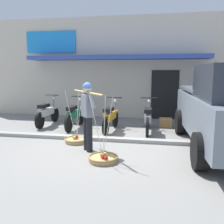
{
  "coord_description": "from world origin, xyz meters",
  "views": [
    {
      "loc": [
        1.55,
        -5.91,
        1.94
      ],
      "look_at": [
        0.35,
        0.6,
        0.85
      ],
      "focal_mm": 39.3,
      "sensor_mm": 36.0,
      "label": 1
    }
  ],
  "objects_px": {
    "motorcycle_third_in_row": "(111,117)",
    "motorcycle_end_of_row": "(148,118)",
    "fruit_basket_right_side": "(76,140)",
    "wooden_crate": "(166,123)",
    "fruit_vendor": "(88,112)",
    "motorcycle_nearest_shop": "(47,113)",
    "fruit_basket_left_side": "(103,158)",
    "motorcycle_second_in_row": "(75,115)"
  },
  "relations": [
    {
      "from": "motorcycle_third_in_row",
      "to": "fruit_basket_right_side",
      "type": "bearing_deg",
      "value": -115.19
    },
    {
      "from": "motorcycle_nearest_shop",
      "to": "motorcycle_third_in_row",
      "type": "bearing_deg",
      "value": -10.08
    },
    {
      "from": "motorcycle_third_in_row",
      "to": "fruit_basket_left_side",
      "type": "bearing_deg",
      "value": -82.6
    },
    {
      "from": "fruit_basket_left_side",
      "to": "motorcycle_second_in_row",
      "type": "height_order",
      "value": "fruit_basket_left_side"
    },
    {
      "from": "fruit_vendor",
      "to": "motorcycle_third_in_row",
      "type": "xyz_separation_m",
      "value": [
        0.17,
        2.12,
        -0.52
      ]
    },
    {
      "from": "fruit_vendor",
      "to": "fruit_basket_left_side",
      "type": "height_order",
      "value": "fruit_vendor"
    },
    {
      "from": "wooden_crate",
      "to": "motorcycle_third_in_row",
      "type": "bearing_deg",
      "value": -153.71
    },
    {
      "from": "motorcycle_end_of_row",
      "to": "wooden_crate",
      "type": "bearing_deg",
      "value": 54.49
    },
    {
      "from": "fruit_basket_right_side",
      "to": "fruit_basket_left_side",
      "type": "bearing_deg",
      "value": -51.02
    },
    {
      "from": "motorcycle_nearest_shop",
      "to": "motorcycle_third_in_row",
      "type": "relative_size",
      "value": 1.0
    },
    {
      "from": "fruit_basket_right_side",
      "to": "motorcycle_second_in_row",
      "type": "height_order",
      "value": "fruit_basket_right_side"
    },
    {
      "from": "fruit_basket_right_side",
      "to": "wooden_crate",
      "type": "height_order",
      "value": "fruit_basket_right_side"
    },
    {
      "from": "wooden_crate",
      "to": "fruit_vendor",
      "type": "bearing_deg",
      "value": -123.26
    },
    {
      "from": "motorcycle_end_of_row",
      "to": "motorcycle_nearest_shop",
      "type": "bearing_deg",
      "value": 174.32
    },
    {
      "from": "fruit_basket_right_side",
      "to": "wooden_crate",
      "type": "distance_m",
      "value": 3.45
    },
    {
      "from": "motorcycle_nearest_shop",
      "to": "motorcycle_end_of_row",
      "type": "relative_size",
      "value": 1.0
    },
    {
      "from": "fruit_basket_right_side",
      "to": "motorcycle_nearest_shop",
      "type": "height_order",
      "value": "fruit_basket_right_side"
    },
    {
      "from": "fruit_basket_left_side",
      "to": "motorcycle_nearest_shop",
      "type": "xyz_separation_m",
      "value": [
        -2.79,
        3.2,
        0.38
      ]
    },
    {
      "from": "fruit_basket_left_side",
      "to": "fruit_basket_right_side",
      "type": "relative_size",
      "value": 1.0
    },
    {
      "from": "fruit_vendor",
      "to": "fruit_basket_right_side",
      "type": "relative_size",
      "value": 1.17
    },
    {
      "from": "fruit_basket_left_side",
      "to": "motorcycle_third_in_row",
      "type": "relative_size",
      "value": 0.8
    },
    {
      "from": "motorcycle_second_in_row",
      "to": "motorcycle_third_in_row",
      "type": "bearing_deg",
      "value": -6.14
    },
    {
      "from": "motorcycle_nearest_shop",
      "to": "wooden_crate",
      "type": "height_order",
      "value": "motorcycle_nearest_shop"
    },
    {
      "from": "fruit_vendor",
      "to": "motorcycle_end_of_row",
      "type": "relative_size",
      "value": 0.93
    },
    {
      "from": "motorcycle_third_in_row",
      "to": "wooden_crate",
      "type": "bearing_deg",
      "value": 26.29
    },
    {
      "from": "motorcycle_nearest_shop",
      "to": "motorcycle_second_in_row",
      "type": "xyz_separation_m",
      "value": [
        1.15,
        -0.29,
        0.0
      ]
    },
    {
      "from": "motorcycle_nearest_shop",
      "to": "motorcycle_second_in_row",
      "type": "bearing_deg",
      "value": -14.37
    },
    {
      "from": "fruit_basket_right_side",
      "to": "motorcycle_end_of_row",
      "type": "relative_size",
      "value": 0.8
    },
    {
      "from": "motorcycle_second_in_row",
      "to": "wooden_crate",
      "type": "distance_m",
      "value": 3.21
    },
    {
      "from": "motorcycle_third_in_row",
      "to": "motorcycle_end_of_row",
      "type": "bearing_deg",
      "value": 3.22
    },
    {
      "from": "fruit_basket_right_side",
      "to": "motorcycle_end_of_row",
      "type": "bearing_deg",
      "value": 38.79
    },
    {
      "from": "wooden_crate",
      "to": "motorcycle_nearest_shop",
      "type": "bearing_deg",
      "value": -173.78
    },
    {
      "from": "fruit_vendor",
      "to": "motorcycle_nearest_shop",
      "type": "xyz_separation_m",
      "value": [
        -2.27,
        2.55,
        -0.52
      ]
    },
    {
      "from": "fruit_vendor",
      "to": "fruit_basket_right_side",
      "type": "xyz_separation_m",
      "value": [
        -0.53,
        0.65,
        -0.9
      ]
    },
    {
      "from": "fruit_basket_left_side",
      "to": "wooden_crate",
      "type": "height_order",
      "value": "fruit_basket_left_side"
    },
    {
      "from": "fruit_vendor",
      "to": "wooden_crate",
      "type": "distance_m",
      "value": 3.7
    },
    {
      "from": "fruit_vendor",
      "to": "wooden_crate",
      "type": "xyz_separation_m",
      "value": [
        1.98,
        3.02,
        -0.82
      ]
    },
    {
      "from": "fruit_basket_right_side",
      "to": "motorcycle_nearest_shop",
      "type": "bearing_deg",
      "value": 132.5
    },
    {
      "from": "fruit_basket_left_side",
      "to": "motorcycle_third_in_row",
      "type": "bearing_deg",
      "value": 97.4
    },
    {
      "from": "motorcycle_nearest_shop",
      "to": "motorcycle_end_of_row",
      "type": "xyz_separation_m",
      "value": [
        3.66,
        -0.36,
        0.0
      ]
    },
    {
      "from": "fruit_basket_left_side",
      "to": "motorcycle_third_in_row",
      "type": "height_order",
      "value": "fruit_basket_left_side"
    },
    {
      "from": "fruit_basket_right_side",
      "to": "fruit_vendor",
      "type": "bearing_deg",
      "value": -51.03
    }
  ]
}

